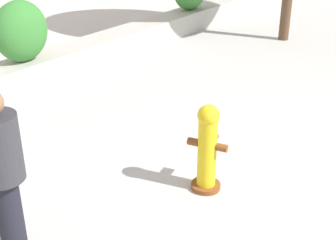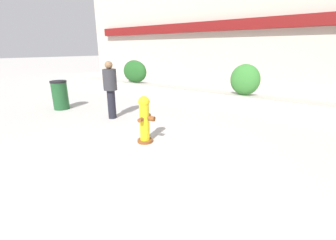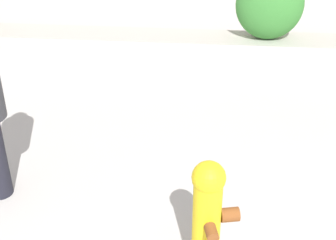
{
  "view_description": "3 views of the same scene",
  "coord_description": "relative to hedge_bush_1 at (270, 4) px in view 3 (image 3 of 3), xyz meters",
  "views": [
    {
      "loc": [
        -4.84,
        -0.81,
        3.15
      ],
      "look_at": [
        -0.56,
        2.38,
        0.59
      ],
      "focal_mm": 50.0,
      "sensor_mm": 36.0,
      "label": 1
    },
    {
      "loc": [
        2.43,
        -1.96,
        2.06
      ],
      "look_at": [
        -0.28,
        1.79,
        0.59
      ],
      "focal_mm": 24.0,
      "sensor_mm": 36.0,
      "label": 2
    },
    {
      "loc": [
        -0.84,
        -1.12,
        2.98
      ],
      "look_at": [
        -1.25,
        3.09,
        0.59
      ],
      "focal_mm": 50.0,
      "sensor_mm": 36.0,
      "label": 3
    }
  ],
  "objects": [
    {
      "name": "hedge_bush_1",
      "position": [
        0.0,
        0.0,
        0.0
      ],
      "size": [
        1.03,
        0.68,
        1.07
      ],
      "primitive_type": "ellipsoid",
      "color": "#387F33",
      "rests_on": "planter_wall_low"
    },
    {
      "name": "fire_hydrant",
      "position": [
        -0.82,
        -4.37,
        -0.48
      ],
      "size": [
        0.47,
        0.48,
        1.08
      ],
      "color": "brown",
      "rests_on": "ground"
    },
    {
      "name": "planter_wall_low",
      "position": [
        -0.01,
        0.0,
        -0.79
      ],
      "size": [
        18.0,
        0.7,
        0.5
      ],
      "primitive_type": "cube",
      "color": "#B7B2A8",
      "rests_on": "ground"
    }
  ]
}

